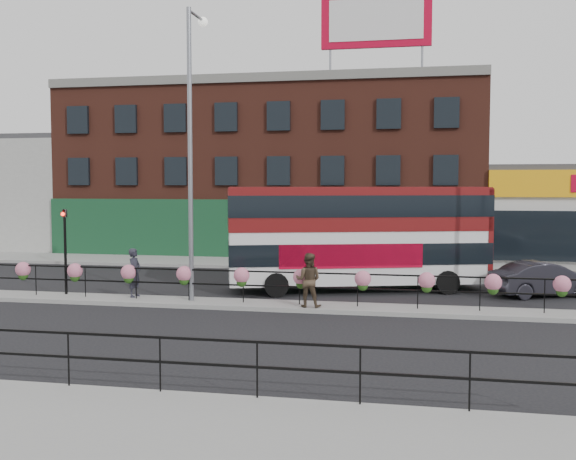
% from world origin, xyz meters
% --- Properties ---
extents(ground, '(120.00, 120.00, 0.00)m').
position_xyz_m(ground, '(0.00, 0.00, 0.00)').
color(ground, black).
rests_on(ground, ground).
extents(south_pavement, '(60.00, 4.00, 0.15)m').
position_xyz_m(south_pavement, '(0.00, -12.00, 0.07)').
color(south_pavement, gray).
rests_on(south_pavement, ground).
extents(north_pavement, '(60.00, 4.00, 0.15)m').
position_xyz_m(north_pavement, '(0.00, 12.00, 0.07)').
color(north_pavement, gray).
rests_on(north_pavement, ground).
extents(median, '(60.00, 1.60, 0.15)m').
position_xyz_m(median, '(0.00, 0.00, 0.07)').
color(median, gray).
rests_on(median, ground).
extents(yellow_line_inner, '(60.00, 0.10, 0.01)m').
position_xyz_m(yellow_line_inner, '(0.00, -9.70, 0.01)').
color(yellow_line_inner, gold).
rests_on(yellow_line_inner, ground).
extents(yellow_line_outer, '(60.00, 0.10, 0.01)m').
position_xyz_m(yellow_line_outer, '(0.00, -9.88, 0.01)').
color(yellow_line_outer, gold).
rests_on(yellow_line_outer, ground).
extents(brick_building, '(25.00, 12.21, 10.30)m').
position_xyz_m(brick_building, '(-4.00, 19.96, 5.13)').
color(brick_building, brown).
rests_on(brick_building, ground).
extents(billboard, '(6.00, 0.29, 4.40)m').
position_xyz_m(billboard, '(2.50, 14.99, 13.18)').
color(billboard, '#B20423').
rests_on(billboard, brick_building).
extents(median_railing, '(30.04, 0.56, 1.23)m').
position_xyz_m(median_railing, '(0.00, 0.00, 1.05)').
color(median_railing, black).
rests_on(median_railing, median).
extents(south_railing, '(20.04, 0.05, 1.12)m').
position_xyz_m(south_railing, '(-2.00, -10.10, 0.96)').
color(south_railing, black).
rests_on(south_railing, south_pavement).
extents(double_decker_bus, '(10.57, 5.35, 4.17)m').
position_xyz_m(double_decker_bus, '(2.63, 4.23, 2.56)').
color(double_decker_bus, silver).
rests_on(double_decker_bus, ground).
extents(car, '(4.37, 5.09, 1.34)m').
position_xyz_m(car, '(9.73, 4.31, 0.67)').
color(car, '#25252D').
rests_on(car, ground).
extents(pedestrian_a, '(0.71, 0.52, 1.79)m').
position_xyz_m(pedestrian_a, '(-5.21, 0.34, 1.04)').
color(pedestrian_a, '#23232E').
rests_on(pedestrian_a, median).
extents(pedestrian_b, '(0.93, 0.75, 1.83)m').
position_xyz_m(pedestrian_b, '(1.38, -0.41, 1.06)').
color(pedestrian_b, '#463727').
rests_on(pedestrian_b, median).
extents(lamp_column_west, '(0.37, 1.80, 10.28)m').
position_xyz_m(lamp_column_west, '(-2.92, 0.30, 6.24)').
color(lamp_column_west, gray).
rests_on(lamp_column_west, median).
extents(traffic_light_median, '(0.15, 0.28, 3.65)m').
position_xyz_m(traffic_light_median, '(-8.00, 0.39, 2.47)').
color(traffic_light_median, black).
rests_on(traffic_light_median, median).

